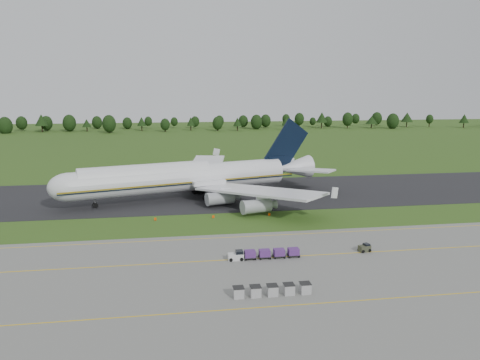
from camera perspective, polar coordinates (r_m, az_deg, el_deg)
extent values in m
plane|color=#2D4D17|center=(101.68, -0.66, -5.22)|extent=(600.00, 600.00, 0.00)
cube|color=slate|center=(70.19, 3.31, -12.99)|extent=(300.00, 52.00, 0.06)
cube|color=black|center=(128.56, -2.40, -1.70)|extent=(300.00, 40.00, 0.08)
cube|color=#DFB20D|center=(81.06, 1.54, -9.54)|extent=(300.00, 0.25, 0.01)
cube|color=#DFB20D|center=(64.88, 4.44, -15.10)|extent=(300.00, 0.20, 0.01)
cube|color=#DFB20D|center=(92.22, 0.21, -6.93)|extent=(120.00, 0.20, 0.01)
cylinder|color=black|center=(333.90, -26.67, 5.37)|extent=(0.70, 0.70, 3.09)
sphere|color=#1E3813|center=(333.65, -26.72, 5.92)|extent=(8.89, 8.89, 8.89)
cylinder|color=black|center=(333.14, -22.97, 5.76)|extent=(0.70, 0.70, 4.20)
cone|color=#1E3813|center=(332.73, -23.05, 6.76)|extent=(8.26, 8.26, 7.47)
cylinder|color=black|center=(331.53, -20.04, 5.90)|extent=(0.70, 0.70, 3.66)
sphere|color=#1E3813|center=(331.24, -20.09, 6.55)|extent=(8.54, 8.54, 8.54)
cylinder|color=black|center=(327.96, -18.15, 5.91)|extent=(0.70, 0.70, 2.95)
cone|color=#1E3813|center=(327.64, -18.19, 6.62)|extent=(5.88, 5.88, 5.24)
cylinder|color=black|center=(312.78, -15.63, 5.90)|extent=(0.70, 0.70, 3.86)
sphere|color=#1E3813|center=(312.47, -15.66, 6.63)|extent=(8.61, 8.61, 8.61)
cylinder|color=black|center=(323.23, -11.88, 6.19)|extent=(0.70, 0.70, 3.35)
cone|color=#1E3813|center=(322.87, -11.91, 7.02)|extent=(6.10, 6.10, 5.96)
cylinder|color=black|center=(312.79, -9.10, 6.11)|extent=(0.70, 0.70, 3.16)
sphere|color=#1E3813|center=(312.52, -9.12, 6.71)|extent=(6.09, 6.09, 6.09)
cylinder|color=black|center=(320.30, -6.01, 6.32)|extent=(0.70, 0.70, 3.25)
cone|color=#1E3813|center=(319.95, -6.03, 7.12)|extent=(5.29, 5.29, 5.77)
cylinder|color=black|center=(315.35, -2.75, 6.30)|extent=(0.70, 0.70, 3.38)
sphere|color=#1E3813|center=(315.07, -2.75, 6.93)|extent=(6.84, 6.84, 6.84)
cylinder|color=black|center=(316.02, -0.32, 6.31)|extent=(0.70, 0.70, 3.22)
cone|color=#1E3813|center=(315.66, -0.32, 7.12)|extent=(5.69, 5.69, 5.72)
cylinder|color=black|center=(328.91, 2.01, 6.50)|extent=(0.70, 0.70, 3.25)
sphere|color=#1E3813|center=(328.65, 2.01, 7.08)|extent=(7.96, 7.96, 7.96)
cylinder|color=black|center=(322.57, 5.62, 6.36)|extent=(0.70, 0.70, 3.25)
cone|color=#1E3813|center=(322.22, 5.63, 7.16)|extent=(6.15, 6.15, 5.77)
cylinder|color=black|center=(338.40, 7.23, 6.64)|extent=(0.70, 0.70, 4.31)
sphere|color=#1E3813|center=(338.08, 7.25, 7.39)|extent=(6.79, 6.79, 6.79)
cylinder|color=black|center=(342.00, 9.91, 6.59)|extent=(0.70, 0.70, 4.10)
cone|color=#1E3813|center=(341.60, 9.94, 7.54)|extent=(8.00, 8.00, 7.29)
cylinder|color=black|center=(344.99, 12.95, 6.53)|extent=(0.70, 0.70, 4.22)
sphere|color=#1E3813|center=(344.68, 12.98, 7.24)|extent=(7.48, 7.48, 7.48)
cylinder|color=black|center=(350.10, 15.72, 6.37)|extent=(0.70, 0.70, 3.11)
cone|color=#1E3813|center=(349.79, 15.75, 7.07)|extent=(8.49, 8.49, 5.53)
cylinder|color=black|center=(350.41, 18.09, 6.26)|extent=(0.70, 0.70, 3.42)
sphere|color=#1E3813|center=(350.16, 18.13, 6.83)|extent=(8.53, 8.53, 8.53)
cylinder|color=black|center=(367.29, 19.64, 6.40)|extent=(0.70, 0.70, 3.85)
cone|color=#1E3813|center=(366.93, 19.70, 7.23)|extent=(8.72, 8.72, 6.85)
cylinder|color=black|center=(373.60, 22.07, 6.30)|extent=(0.70, 0.70, 3.82)
sphere|color=#1E3813|center=(373.34, 22.11, 6.90)|extent=(5.17, 5.17, 5.17)
cylinder|color=black|center=(376.54, 25.60, 6.04)|extent=(0.70, 0.70, 3.54)
cone|color=#1E3813|center=(376.22, 25.66, 6.78)|extent=(6.75, 6.75, 6.29)
cylinder|color=silver|center=(122.50, -7.04, 0.23)|extent=(55.71, 21.51, 6.94)
cylinder|color=silver|center=(119.80, -11.47, 0.63)|extent=(33.01, 13.90, 5.41)
sphere|color=silver|center=(117.63, -20.16, -0.84)|extent=(6.94, 6.94, 6.94)
cone|color=silver|center=(135.67, 6.49, 1.52)|extent=(11.96, 9.16, 6.59)
cube|color=gold|center=(119.34, -6.54, -0.34)|extent=(59.46, 16.41, 0.34)
cube|color=silver|center=(110.55, 2.23, -1.36)|extent=(28.88, 30.94, 0.53)
cube|color=silver|center=(143.85, -4.26, 1.57)|extent=(15.50, 33.96, 0.53)
cylinder|color=#909398|center=(113.82, -2.44, -2.23)|extent=(7.32, 4.76, 3.08)
cylinder|color=#909398|center=(106.22, 2.00, -3.21)|extent=(7.32, 4.76, 3.08)
cylinder|color=#909398|center=(136.17, -6.21, -0.05)|extent=(7.32, 4.76, 3.08)
cylinder|color=#909398|center=(147.48, -5.76, 0.83)|extent=(7.32, 4.76, 3.08)
cube|color=black|center=(133.54, 5.66, 4.20)|extent=(13.68, 4.24, 15.47)
cube|color=silver|center=(130.31, 8.65, 1.19)|extent=(12.80, 12.38, 0.43)
cube|color=silver|center=(142.50, 5.52, 2.12)|extent=(8.66, 13.51, 0.43)
cylinder|color=slate|center=(119.09, -17.24, -2.75)|extent=(0.35, 0.35, 2.12)
cylinder|color=black|center=(119.19, -17.23, -2.95)|extent=(1.44, 1.17, 1.25)
cylinder|color=slate|center=(121.22, -3.78, -2.02)|extent=(0.35, 0.35, 2.12)
cylinder|color=black|center=(121.32, -3.77, -2.22)|extent=(1.44, 1.17, 1.25)
cylinder|color=slate|center=(129.19, -5.11, -1.21)|extent=(0.35, 0.35, 2.12)
cylinder|color=black|center=(129.28, -5.11, -1.40)|extent=(1.44, 1.17, 1.25)
cube|color=silver|center=(80.24, -0.52, -9.33)|extent=(2.64, 1.42, 1.12)
cylinder|color=black|center=(79.56, -1.11, -9.72)|extent=(0.61, 0.22, 0.61)
cube|color=black|center=(80.67, 1.22, -9.38)|extent=(2.03, 1.52, 0.12)
cube|color=#4B2568|center=(80.46, 1.22, -8.97)|extent=(1.83, 1.42, 1.12)
cylinder|color=black|center=(79.95, 0.72, -9.71)|extent=(0.35, 0.15, 0.35)
cube|color=black|center=(81.12, 3.01, -9.27)|extent=(2.03, 1.52, 0.12)
cube|color=#4B2568|center=(80.91, 3.01, -8.87)|extent=(1.83, 1.42, 1.12)
cylinder|color=black|center=(80.38, 2.54, -9.60)|extent=(0.35, 0.15, 0.35)
cube|color=black|center=(81.65, 4.78, -9.16)|extent=(2.03, 1.52, 0.12)
cube|color=#4B2568|center=(81.44, 4.79, -8.75)|extent=(1.83, 1.42, 1.12)
cylinder|color=black|center=(80.89, 4.33, -9.49)|extent=(0.35, 0.15, 0.35)
cube|color=black|center=(82.25, 6.52, -9.04)|extent=(2.03, 1.52, 0.12)
cube|color=#4B2568|center=(82.04, 6.53, -8.64)|extent=(1.83, 1.42, 1.12)
cylinder|color=black|center=(81.47, 6.09, -9.37)|extent=(0.35, 0.15, 0.35)
cylinder|color=black|center=(80.33, -0.52, -9.50)|extent=(0.61, 0.22, 0.61)
cube|color=#363928|center=(87.01, 14.93, -8.06)|extent=(2.27, 1.66, 1.12)
cylinder|color=black|center=(86.29, 14.65, -8.40)|extent=(0.57, 0.20, 0.57)
cylinder|color=black|center=(87.90, 15.19, -8.07)|extent=(0.57, 0.20, 0.57)
cube|color=#9E9E9E|center=(66.84, -0.19, -13.56)|extent=(1.45, 1.45, 1.45)
cube|color=black|center=(66.52, -0.19, -12.97)|extent=(1.54, 1.54, 0.07)
cube|color=#9E9E9E|center=(67.20, 1.89, -13.42)|extent=(1.45, 1.45, 1.45)
cube|color=black|center=(66.89, 1.90, -12.83)|extent=(1.54, 1.54, 0.07)
cube|color=#9E9E9E|center=(67.64, 3.95, -13.27)|extent=(1.45, 1.45, 1.45)
cube|color=black|center=(67.33, 3.96, -12.68)|extent=(1.54, 1.54, 0.07)
cube|color=#9E9E9E|center=(68.17, 5.97, -13.11)|extent=(1.45, 1.45, 1.45)
cube|color=black|center=(67.86, 5.98, -12.52)|extent=(1.54, 1.54, 0.07)
cube|color=#9E9E9E|center=(68.78, 7.95, -12.93)|extent=(1.45, 1.45, 1.45)
cube|color=black|center=(68.47, 7.97, -12.35)|extent=(1.54, 1.54, 0.07)
cube|color=#ED4607|center=(104.99, -10.29, -4.70)|extent=(0.50, 0.12, 0.60)
cube|color=black|center=(105.06, -10.28, -4.85)|extent=(0.30, 0.30, 0.04)
cube|color=#ED4607|center=(105.34, -3.27, -4.48)|extent=(0.50, 0.12, 0.60)
cube|color=black|center=(105.41, -3.27, -4.63)|extent=(0.30, 0.30, 0.04)
cube|color=#ED4607|center=(107.24, 3.59, -4.20)|extent=(0.50, 0.12, 0.60)
cube|color=black|center=(107.31, 3.59, -4.35)|extent=(0.30, 0.30, 0.04)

